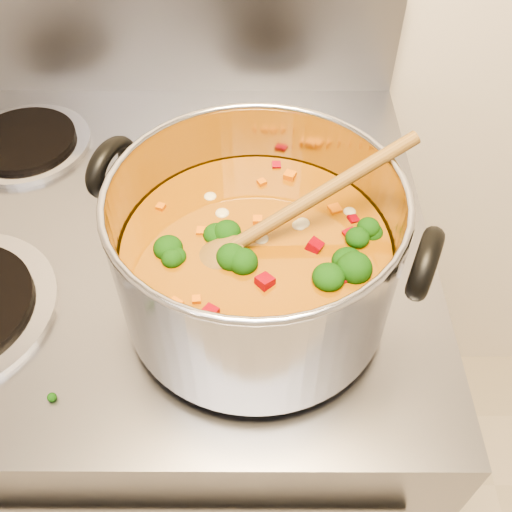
{
  "coord_description": "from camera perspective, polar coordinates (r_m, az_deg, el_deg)",
  "views": [
    {
      "loc": [
        0.15,
        0.61,
        1.47
      ],
      "look_at": [
        0.15,
        1.01,
        1.01
      ],
      "focal_mm": 40.0,
      "sensor_mm": 36.0,
      "label": 1
    }
  ],
  "objects": [
    {
      "name": "stockpot",
      "position": [
        0.61,
        -0.01,
        0.07
      ],
      "size": [
        0.36,
        0.3,
        0.18
      ],
      "rotation": [
        0.0,
        0.0,
        -0.41
      ],
      "color": "#A8A8B0",
      "rests_on": "electric_range"
    },
    {
      "name": "electric_range",
      "position": [
        1.16,
        -8.55,
        -12.23
      ],
      "size": [
        0.79,
        0.72,
        1.08
      ],
      "color": "gray",
      "rests_on": "ground"
    },
    {
      "name": "cooktop_crumbs",
      "position": [
        0.74,
        -6.11,
        0.74
      ],
      "size": [
        0.11,
        0.34,
        0.01
      ],
      "color": "black",
      "rests_on": "electric_range"
    },
    {
      "name": "wooden_spoon",
      "position": [
        0.58,
        1.07,
        3.0
      ],
      "size": [
        0.25,
        0.12,
        0.11
      ],
      "rotation": [
        0.0,
        0.0,
        0.39
      ],
      "color": "brown",
      "rests_on": "stockpot"
    }
  ]
}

